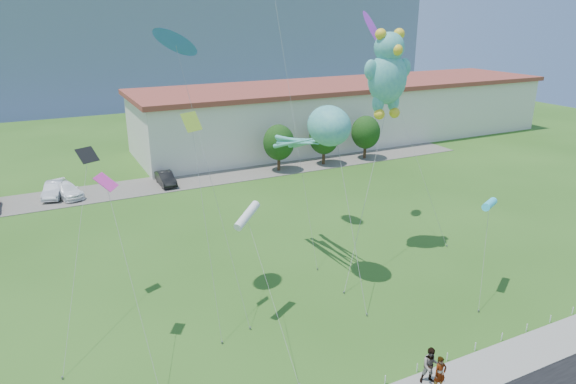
{
  "coord_description": "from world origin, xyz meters",
  "views": [
    {
      "loc": [
        -14.57,
        -17.83,
        17.31
      ],
      "look_at": [
        -1.73,
        8.0,
        7.28
      ],
      "focal_mm": 32.0,
      "sensor_mm": 36.0,
      "label": 1
    }
  ],
  "objects_px": {
    "warehouse": "(349,111)",
    "parked_car_black": "(166,178)",
    "pedestrian_right": "(431,366)",
    "octopus_kite": "(320,133)",
    "pedestrian_left": "(440,373)",
    "teddy_bear_kite": "(388,72)",
    "parked_car_white": "(66,190)",
    "parked_car_silver": "(54,190)"
  },
  "relations": [
    {
      "from": "pedestrian_right",
      "to": "parked_car_black",
      "type": "bearing_deg",
      "value": 121.22
    },
    {
      "from": "parked_car_white",
      "to": "parked_car_black",
      "type": "xyz_separation_m",
      "value": [
        9.78,
        -0.56,
        -0.01
      ]
    },
    {
      "from": "warehouse",
      "to": "parked_car_silver",
      "type": "distance_m",
      "value": 40.95
    },
    {
      "from": "parked_car_white",
      "to": "parked_car_black",
      "type": "distance_m",
      "value": 9.8
    },
    {
      "from": "warehouse",
      "to": "parked_car_black",
      "type": "bearing_deg",
      "value": -162.05
    },
    {
      "from": "warehouse",
      "to": "teddy_bear_kite",
      "type": "xyz_separation_m",
      "value": [
        -18.02,
        -32.14,
        9.37
      ]
    },
    {
      "from": "warehouse",
      "to": "pedestrian_left",
      "type": "bearing_deg",
      "value": -118.06
    },
    {
      "from": "parked_car_black",
      "to": "teddy_bear_kite",
      "type": "xyz_separation_m",
      "value": [
        11.07,
        -22.72,
        12.74
      ]
    },
    {
      "from": "pedestrian_left",
      "to": "teddy_bear_kite",
      "type": "bearing_deg",
      "value": 71.75
    },
    {
      "from": "parked_car_black",
      "to": "teddy_bear_kite",
      "type": "bearing_deg",
      "value": -64.59
    },
    {
      "from": "warehouse",
      "to": "parked_car_black",
      "type": "distance_m",
      "value": 30.76
    },
    {
      "from": "pedestrian_right",
      "to": "octopus_kite",
      "type": "height_order",
      "value": "octopus_kite"
    },
    {
      "from": "pedestrian_left",
      "to": "pedestrian_right",
      "type": "xyz_separation_m",
      "value": [
        -0.07,
        0.58,
        0.07
      ]
    },
    {
      "from": "octopus_kite",
      "to": "teddy_bear_kite",
      "type": "relative_size",
      "value": 0.73
    },
    {
      "from": "warehouse",
      "to": "parked_car_white",
      "type": "relative_size",
      "value": 12.62
    },
    {
      "from": "pedestrian_left",
      "to": "parked_car_white",
      "type": "height_order",
      "value": "pedestrian_left"
    },
    {
      "from": "parked_car_white",
      "to": "teddy_bear_kite",
      "type": "height_order",
      "value": "teddy_bear_kite"
    },
    {
      "from": "parked_car_silver",
      "to": "pedestrian_left",
      "type": "bearing_deg",
      "value": -54.19
    },
    {
      "from": "pedestrian_right",
      "to": "parked_car_silver",
      "type": "height_order",
      "value": "pedestrian_right"
    },
    {
      "from": "warehouse",
      "to": "pedestrian_right",
      "type": "bearing_deg",
      "value": -118.42
    },
    {
      "from": "pedestrian_left",
      "to": "teddy_bear_kite",
      "type": "relative_size",
      "value": 0.11
    },
    {
      "from": "parked_car_silver",
      "to": "octopus_kite",
      "type": "bearing_deg",
      "value": -43.27
    },
    {
      "from": "pedestrian_left",
      "to": "octopus_kite",
      "type": "xyz_separation_m",
      "value": [
        0.83,
        13.39,
        9.01
      ]
    },
    {
      "from": "warehouse",
      "to": "octopus_kite",
      "type": "relative_size",
      "value": 5.1
    },
    {
      "from": "parked_car_white",
      "to": "teddy_bear_kite",
      "type": "bearing_deg",
      "value": -66.75
    },
    {
      "from": "parked_car_black",
      "to": "teddy_bear_kite",
      "type": "relative_size",
      "value": 0.26
    },
    {
      "from": "warehouse",
      "to": "pedestrian_right",
      "type": "relative_size",
      "value": 31.39
    },
    {
      "from": "pedestrian_right",
      "to": "parked_car_silver",
      "type": "bearing_deg",
      "value": 136.4
    },
    {
      "from": "parked_car_black",
      "to": "octopus_kite",
      "type": "distance_m",
      "value": 26.22
    },
    {
      "from": "pedestrian_left",
      "to": "teddy_bear_kite",
      "type": "height_order",
      "value": "teddy_bear_kite"
    },
    {
      "from": "parked_car_white",
      "to": "teddy_bear_kite",
      "type": "xyz_separation_m",
      "value": [
        20.85,
        -23.28,
        12.73
      ]
    },
    {
      "from": "pedestrian_left",
      "to": "pedestrian_right",
      "type": "distance_m",
      "value": 0.59
    },
    {
      "from": "parked_car_silver",
      "to": "octopus_kite",
      "type": "height_order",
      "value": "octopus_kite"
    },
    {
      "from": "warehouse",
      "to": "parked_car_white",
      "type": "bearing_deg",
      "value": -167.16
    },
    {
      "from": "pedestrian_right",
      "to": "teddy_bear_kite",
      "type": "distance_m",
      "value": 20.07
    },
    {
      "from": "pedestrian_left",
      "to": "warehouse",
      "type": "bearing_deg",
      "value": 69.0
    },
    {
      "from": "warehouse",
      "to": "teddy_bear_kite",
      "type": "distance_m",
      "value": 38.02
    },
    {
      "from": "octopus_kite",
      "to": "warehouse",
      "type": "bearing_deg",
      "value": 54.19
    },
    {
      "from": "teddy_bear_kite",
      "to": "parked_car_white",
      "type": "bearing_deg",
      "value": 131.84
    },
    {
      "from": "pedestrian_right",
      "to": "parked_car_white",
      "type": "relative_size",
      "value": 0.4
    },
    {
      "from": "parked_car_black",
      "to": "pedestrian_left",
      "type": "bearing_deg",
      "value": -84.28
    },
    {
      "from": "warehouse",
      "to": "parked_car_black",
      "type": "height_order",
      "value": "warehouse"
    }
  ]
}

